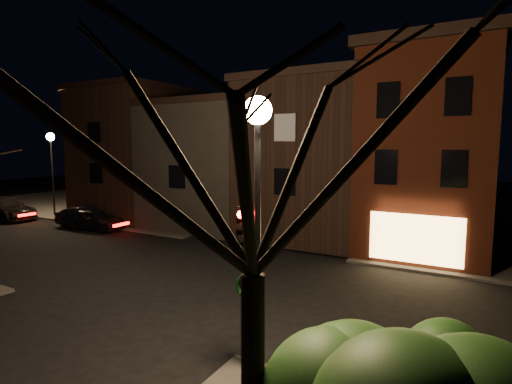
# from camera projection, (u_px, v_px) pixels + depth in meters

# --- Properties ---
(ground) EXTENTS (120.00, 120.00, 0.00)m
(ground) POSITION_uv_depth(u_px,v_px,m) (199.00, 276.00, 17.23)
(ground) COLOR black
(ground) RESTS_ON ground
(sidewalk_far_left) EXTENTS (30.00, 30.00, 0.12)m
(sidewalk_far_left) POSITION_uv_depth(u_px,v_px,m) (164.00, 196.00, 44.25)
(sidewalk_far_left) COLOR #2D2B28
(sidewalk_far_left) RESTS_ON ground
(corner_building) EXTENTS (6.50, 8.50, 10.50)m
(corner_building) POSITION_uv_depth(u_px,v_px,m) (429.00, 149.00, 20.98)
(corner_building) COLOR #42170B
(corner_building) RESTS_ON ground
(row_building_a) EXTENTS (7.30, 10.30, 9.40)m
(row_building_a) POSITION_uv_depth(u_px,v_px,m) (319.00, 158.00, 25.08)
(row_building_a) COLOR black
(row_building_a) RESTS_ON ground
(row_building_b) EXTENTS (7.80, 10.30, 8.40)m
(row_building_b) POSITION_uv_depth(u_px,v_px,m) (223.00, 164.00, 28.64)
(row_building_b) COLOR black
(row_building_b) RESTS_ON ground
(row_building_c) EXTENTS (7.30, 10.30, 9.90)m
(row_building_c) POSITION_uv_depth(u_px,v_px,m) (148.00, 152.00, 32.06)
(row_building_c) COLOR black
(row_building_c) RESTS_ON ground
(street_lamp_near) EXTENTS (0.60, 0.60, 6.48)m
(street_lamp_near) POSITION_uv_depth(u_px,v_px,m) (258.00, 164.00, 8.44)
(street_lamp_near) COLOR black
(street_lamp_near) RESTS_ON sidewalk_near_right
(street_lamp_far) EXTENTS (0.60, 0.60, 6.48)m
(street_lamp_far) POSITION_uv_depth(u_px,v_px,m) (51.00, 151.00, 31.21)
(street_lamp_far) COLOR black
(street_lamp_far) RESTS_ON sidewalk_far_left
(traffic_signal) EXTENTS (0.58, 0.38, 4.05)m
(traffic_signal) POSITION_uv_depth(u_px,v_px,m) (245.00, 263.00, 9.43)
(traffic_signal) COLOR black
(traffic_signal) RESTS_ON sidewalk_near_right
(bare_tree_right) EXTENTS (6.40, 6.40, 8.50)m
(bare_tree_right) POSITION_uv_depth(u_px,v_px,m) (253.00, 103.00, 5.54)
(bare_tree_right) COLOR black
(bare_tree_right) RESTS_ON sidewalk_near_right
(parked_car_a) EXTENTS (4.40, 2.13, 1.45)m
(parked_car_a) POSITION_uv_depth(u_px,v_px,m) (94.00, 219.00, 26.67)
(parked_car_a) COLOR black
(parked_car_a) RESTS_ON ground
(parked_car_b) EXTENTS (4.38, 1.92, 1.40)m
(parked_car_b) POSITION_uv_depth(u_px,v_px,m) (86.00, 218.00, 27.39)
(parked_car_b) COLOR black
(parked_car_b) RESTS_ON ground
(parked_car_c) EXTENTS (5.82, 2.45, 1.68)m
(parked_car_c) POSITION_uv_depth(u_px,v_px,m) (4.00, 208.00, 30.54)
(parked_car_c) COLOR black
(parked_car_c) RESTS_ON ground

